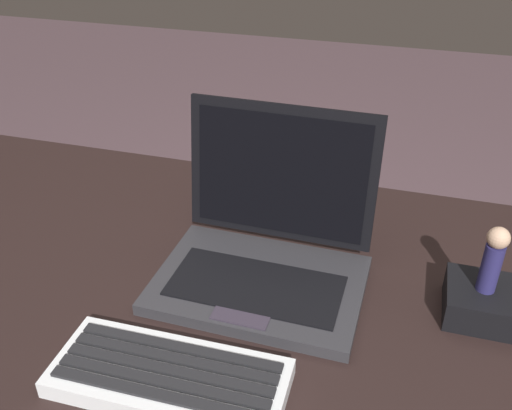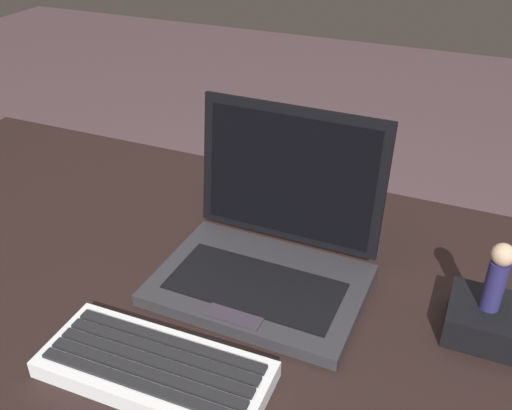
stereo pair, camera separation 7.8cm
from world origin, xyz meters
The scene contains 5 objects.
desk centered at (0.00, 0.00, 0.62)m, with size 1.58×0.83×0.71m.
laptop_front centered at (0.07, 0.08, 0.76)m, with size 0.32×0.25×0.25m.
external_keyboard centered at (0.02, -0.17, 0.72)m, with size 0.30×0.13×0.03m.
figurine_stand centered at (0.39, 0.08, 0.73)m, with size 0.10×0.10×0.05m, color black.
figurine centered at (0.39, 0.08, 0.81)m, with size 0.03×0.03×0.10m.
Camera 2 is at (0.33, -0.59, 1.27)m, focal length 40.00 mm.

